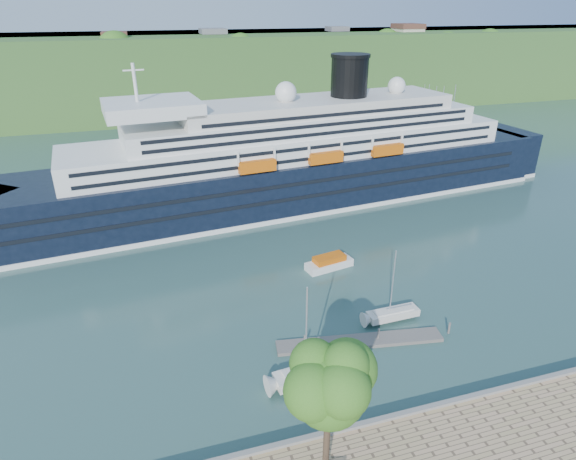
# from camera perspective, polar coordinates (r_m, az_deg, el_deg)

# --- Properties ---
(ground) EXTENTS (400.00, 400.00, 0.00)m
(ground) POSITION_cam_1_polar(r_m,az_deg,el_deg) (44.93, 9.93, -22.24)
(ground) COLOR #2C4E4B
(ground) RESTS_ON ground
(far_hillside) EXTENTS (400.00, 50.00, 24.00)m
(far_hillside) POSITION_cam_1_polar(r_m,az_deg,el_deg) (173.36, -12.30, 17.81)
(far_hillside) COLOR #2B5722
(far_hillside) RESTS_ON ground
(quay_coping) EXTENTS (220.00, 0.50, 0.30)m
(quay_coping) POSITION_cam_1_polar(r_m,az_deg,el_deg) (43.97, 10.17, -21.41)
(quay_coping) COLOR slate
(quay_coping) RESTS_ON promenade
(cruise_ship) EXTENTS (113.79, 27.96, 25.31)m
(cruise_ship) POSITION_cam_1_polar(r_m,az_deg,el_deg) (83.81, -0.25, 11.31)
(cruise_ship) COLOR black
(cruise_ship) RESTS_ON ground
(promenade_tree) EXTENTS (7.31, 7.31, 12.11)m
(promenade_tree) POSITION_cam_1_polar(r_m,az_deg,el_deg) (36.44, 4.80, -19.93)
(promenade_tree) COLOR #275B18
(promenade_tree) RESTS_ON promenade
(floating_pontoon) EXTENTS (18.04, 5.03, 0.40)m
(floating_pontoon) POSITION_cam_1_polar(r_m,az_deg,el_deg) (53.26, 8.51, -12.90)
(floating_pontoon) COLOR slate
(floating_pontoon) RESTS_ON ground
(sailboat_white_near) EXTENTS (8.13, 3.11, 10.24)m
(sailboat_white_near) POSITION_cam_1_polar(r_m,az_deg,el_deg) (45.13, 2.81, -12.70)
(sailboat_white_near) COLOR silver
(sailboat_white_near) RESTS_ON ground
(sailboat_white_far) EXTENTS (6.75, 2.05, 8.65)m
(sailboat_white_far) POSITION_cam_1_polar(r_m,az_deg,el_deg) (54.95, 12.66, -6.72)
(sailboat_white_far) COLOR silver
(sailboat_white_far) RESTS_ON ground
(tender_launch) EXTENTS (6.98, 3.51, 1.84)m
(tender_launch) POSITION_cam_1_polar(r_m,az_deg,el_deg) (66.00, 4.91, -3.79)
(tender_launch) COLOR #CD590C
(tender_launch) RESTS_ON ground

